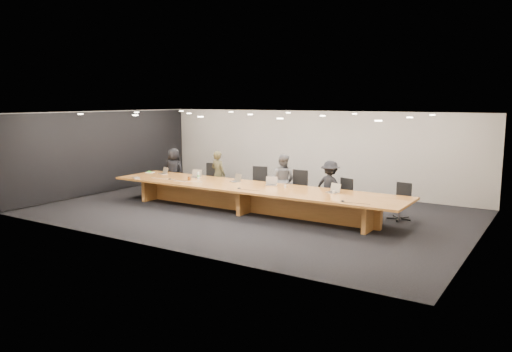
# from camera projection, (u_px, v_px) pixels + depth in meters

# --- Properties ---
(ground) EXTENTS (12.00, 12.00, 0.00)m
(ground) POSITION_uv_depth(u_px,v_px,m) (250.00, 212.00, 14.27)
(ground) COLOR black
(ground) RESTS_ON ground
(back_wall) EXTENTS (12.00, 0.02, 2.80)m
(back_wall) POSITION_uv_depth(u_px,v_px,m) (313.00, 151.00, 17.39)
(back_wall) COLOR #B0AAA0
(back_wall) RESTS_ON ground
(left_wall_panel) EXTENTS (0.08, 7.84, 2.74)m
(left_wall_panel) POSITION_uv_depth(u_px,v_px,m) (106.00, 153.00, 17.20)
(left_wall_panel) COLOR black
(left_wall_panel) RESTS_ON ground
(conference_table) EXTENTS (9.00, 1.80, 0.75)m
(conference_table) POSITION_uv_depth(u_px,v_px,m) (250.00, 194.00, 14.19)
(conference_table) COLOR #935620
(conference_table) RESTS_ON ground
(chair_far_left) EXTENTS (0.71, 0.71, 1.19)m
(chair_far_left) POSITION_uv_depth(u_px,v_px,m) (170.00, 175.00, 17.35)
(chair_far_left) COLOR black
(chair_far_left) RESTS_ON ground
(chair_left) EXTENTS (0.69, 0.69, 1.11)m
(chair_left) POSITION_uv_depth(u_px,v_px,m) (211.00, 180.00, 16.53)
(chair_left) COLOR black
(chair_left) RESTS_ON ground
(chair_mid_left) EXTENTS (0.68, 0.68, 1.13)m
(chair_mid_left) POSITION_uv_depth(u_px,v_px,m) (257.00, 184.00, 15.54)
(chair_mid_left) COLOR black
(chair_mid_left) RESTS_ON ground
(chair_mid_right) EXTENTS (0.58, 0.58, 1.14)m
(chair_mid_right) POSITION_uv_depth(u_px,v_px,m) (297.00, 189.00, 14.69)
(chair_mid_right) COLOR black
(chair_mid_right) RESTS_ON ground
(chair_right) EXTENTS (0.64, 0.64, 1.01)m
(chair_right) POSITION_uv_depth(u_px,v_px,m) (342.00, 196.00, 13.98)
(chair_right) COLOR black
(chair_right) RESTS_ON ground
(chair_far_right) EXTENTS (0.61, 0.61, 1.01)m
(chair_far_right) POSITION_uv_depth(u_px,v_px,m) (400.00, 201.00, 13.26)
(chair_far_right) COLOR black
(chair_far_right) RESTS_ON ground
(person_a) EXTENTS (0.81, 0.59, 1.52)m
(person_a) POSITION_uv_depth(u_px,v_px,m) (174.00, 170.00, 17.20)
(person_a) COLOR black
(person_a) RESTS_ON ground
(person_b) EXTENTS (0.60, 0.43, 1.54)m
(person_b) POSITION_uv_depth(u_px,v_px,m) (218.00, 174.00, 16.22)
(person_b) COLOR #33301C
(person_b) RESTS_ON ground
(person_c) EXTENTS (0.81, 0.66, 1.56)m
(person_c) POSITION_uv_depth(u_px,v_px,m) (283.00, 180.00, 14.98)
(person_c) COLOR #4F5052
(person_c) RESTS_ON ground
(person_d) EXTENTS (1.00, 0.65, 1.47)m
(person_d) POSITION_uv_depth(u_px,v_px,m) (330.00, 186.00, 14.18)
(person_d) COLOR black
(person_d) RESTS_ON ground
(laptop_a) EXTENTS (0.35, 0.30, 0.23)m
(laptop_a) POSITION_uv_depth(u_px,v_px,m) (162.00, 171.00, 16.44)
(laptop_a) COLOR #C7B298
(laptop_a) RESTS_ON conference_table
(laptop_b) EXTENTS (0.36, 0.28, 0.26)m
(laptop_b) POSITION_uv_depth(u_px,v_px,m) (195.00, 174.00, 15.64)
(laptop_b) COLOR #BDAB90
(laptop_b) RESTS_ON conference_table
(laptop_c) EXTENTS (0.38, 0.34, 0.25)m
(laptop_c) POSITION_uv_depth(u_px,v_px,m) (235.00, 178.00, 14.84)
(laptop_c) COLOR tan
(laptop_c) RESTS_ON conference_table
(laptop_d) EXTENTS (0.39, 0.34, 0.26)m
(laptop_d) POSITION_uv_depth(u_px,v_px,m) (271.00, 181.00, 14.23)
(laptop_d) COLOR tan
(laptop_d) RESTS_ON conference_table
(laptop_e) EXTENTS (0.38, 0.33, 0.26)m
(laptop_e) POSITION_uv_depth(u_px,v_px,m) (333.00, 188.00, 13.10)
(laptop_e) COLOR tan
(laptop_e) RESTS_ON conference_table
(water_bottle) EXTENTS (0.09, 0.09, 0.21)m
(water_bottle) POSITION_uv_depth(u_px,v_px,m) (198.00, 176.00, 15.34)
(water_bottle) COLOR silver
(water_bottle) RESTS_ON conference_table
(amber_mug) EXTENTS (0.10, 0.10, 0.11)m
(amber_mug) POSITION_uv_depth(u_px,v_px,m) (189.00, 178.00, 15.18)
(amber_mug) COLOR brown
(amber_mug) RESTS_ON conference_table
(paper_cup_near) EXTENTS (0.08, 0.08, 0.08)m
(paper_cup_near) POSITION_uv_depth(u_px,v_px,m) (285.00, 186.00, 13.86)
(paper_cup_near) COLOR silver
(paper_cup_near) RESTS_ON conference_table
(paper_cup_far) EXTENTS (0.08, 0.08, 0.08)m
(paper_cup_far) POSITION_uv_depth(u_px,v_px,m) (334.00, 192.00, 12.97)
(paper_cup_far) COLOR silver
(paper_cup_far) RESTS_ON conference_table
(notepad) EXTENTS (0.32, 0.29, 0.02)m
(notepad) POSITION_uv_depth(u_px,v_px,m) (150.00, 172.00, 16.75)
(notepad) COLOR silver
(notepad) RESTS_ON conference_table
(lime_gadget) EXTENTS (0.19, 0.14, 0.03)m
(lime_gadget) POSITION_uv_depth(u_px,v_px,m) (149.00, 172.00, 16.74)
(lime_gadget) COLOR green
(lime_gadget) RESTS_ON notepad
(av_box) EXTENTS (0.27, 0.24, 0.03)m
(av_box) POSITION_uv_depth(u_px,v_px,m) (136.00, 178.00, 15.55)
(av_box) COLOR silver
(av_box) RESTS_ON conference_table
(mic_left) EXTENTS (0.15, 0.15, 0.03)m
(mic_left) POSITION_uv_depth(u_px,v_px,m) (170.00, 179.00, 15.36)
(mic_left) COLOR black
(mic_left) RESTS_ON conference_table
(mic_center) EXTENTS (0.12, 0.12, 0.03)m
(mic_center) POSITION_uv_depth(u_px,v_px,m) (239.00, 188.00, 13.75)
(mic_center) COLOR black
(mic_center) RESTS_ON conference_table
(mic_right) EXTENTS (0.13, 0.13, 0.03)m
(mic_right) POSITION_uv_depth(u_px,v_px,m) (343.00, 201.00, 12.02)
(mic_right) COLOR black
(mic_right) RESTS_ON conference_table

